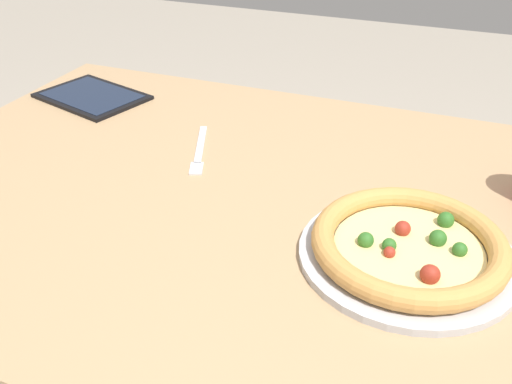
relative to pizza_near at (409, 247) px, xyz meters
The scene contains 4 objects.
dining_table 0.29m from the pizza_near, 162.89° to the left, with size 1.40×0.94×0.75m.
pizza_near is the anchor object (origin of this frame).
fork 0.47m from the pizza_near, 156.15° to the left, with size 0.09×0.19×0.00m.
tablet 0.86m from the pizza_near, 156.27° to the left, with size 0.28×0.23×0.01m.
Camera 1 is at (0.29, -0.78, 1.27)m, focal length 40.60 mm.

